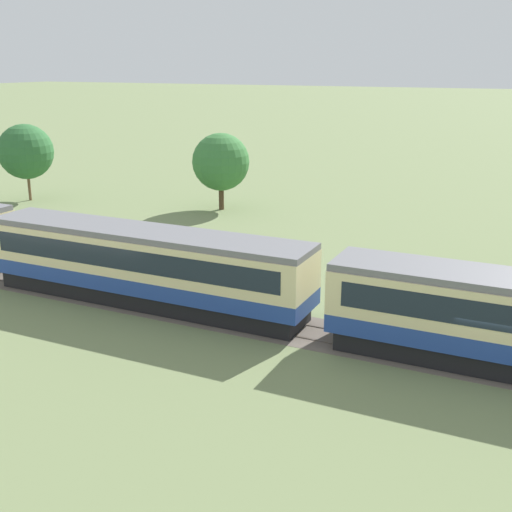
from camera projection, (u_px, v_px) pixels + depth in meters
name	position (u px, v px, depth m)	size (l,w,h in m)	color
ground_plane	(486.00, 370.00, 25.94)	(600.00, 600.00, 0.00)	#707F51
passenger_train	(328.00, 291.00, 28.61)	(75.76, 3.22, 3.91)	#234293
railway_track	(470.00, 362.00, 26.65)	(139.97, 3.60, 0.04)	#665B51
yard_tree_0	(26.00, 152.00, 56.60)	(4.84, 4.84, 6.79)	brown
yard_tree_2	(221.00, 162.00, 53.10)	(4.76, 4.76, 6.40)	#4C3823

